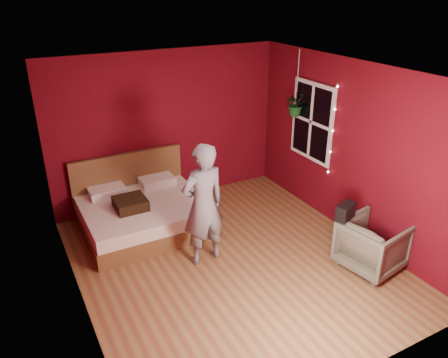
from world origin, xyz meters
TOP-DOWN VIEW (x-y plane):
  - floor at (0.00, 0.00)m, footprint 4.50×4.50m
  - room_walls at (0.00, 0.00)m, footprint 4.04×4.54m
  - window at (1.97, 0.90)m, footprint 0.05×0.97m
  - fairy_lights at (1.94, 0.38)m, footprint 0.04×0.04m
  - bed at (-0.77, 1.50)m, footprint 1.86×1.58m
  - person at (-0.31, 0.24)m, footprint 0.66×0.47m
  - armchair at (1.60, -0.98)m, footprint 0.90×0.88m
  - handbag at (1.30, -0.72)m, footprint 0.33×0.25m
  - throw_pillow at (-0.99, 1.34)m, footprint 0.46×0.46m
  - hanging_plant at (1.88, 1.24)m, footprint 0.36×0.31m

SIDE VIEW (x-z plane):
  - floor at x=0.00m, z-range 0.00..0.00m
  - bed at x=-0.77m, z-range -0.24..0.78m
  - armchair at x=1.60m, z-range 0.00..0.70m
  - throw_pillow at x=-0.99m, z-range 0.46..0.63m
  - handbag at x=1.30m, z-range 0.70..0.92m
  - person at x=-0.31m, z-range 0.00..1.73m
  - fairy_lights at x=1.94m, z-range 0.77..2.22m
  - window at x=1.97m, z-range 0.87..2.14m
  - room_walls at x=0.00m, z-range 0.37..2.99m
  - hanging_plant at x=1.88m, z-range 1.19..2.26m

